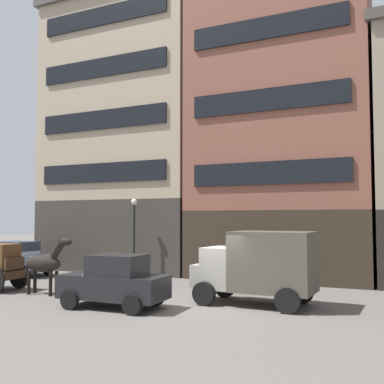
# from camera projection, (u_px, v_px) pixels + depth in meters

# --- Properties ---
(ground_plane) EXTENTS (120.00, 120.00, 0.00)m
(ground_plane) POSITION_uv_depth(u_px,v_px,m) (210.00, 306.00, 15.75)
(ground_plane) COLOR #605B56
(building_far_left) EXTENTS (10.39, 5.83, 16.83)m
(building_far_left) POSITION_uv_depth(u_px,v_px,m) (128.00, 132.00, 28.08)
(building_far_left) COLOR #38332D
(building_far_left) RESTS_ON ground_plane
(building_center_left) EXTENTS (9.64, 5.83, 18.17)m
(building_center_left) POSITION_uv_depth(u_px,v_px,m) (281.00, 106.00, 24.08)
(building_center_left) COLOR #33281E
(building_center_left) RESTS_ON ground_plane
(draft_horse) EXTENTS (2.35, 0.67, 2.30)m
(draft_horse) POSITION_uv_depth(u_px,v_px,m) (45.00, 263.00, 18.22)
(draft_horse) COLOR black
(draft_horse) RESTS_ON ground_plane
(delivery_truck_near) EXTENTS (4.41, 2.28, 2.62)m
(delivery_truck_near) POSITION_uv_depth(u_px,v_px,m) (257.00, 265.00, 16.02)
(delivery_truck_near) COLOR gray
(delivery_truck_near) RESTS_ON ground_plane
(sedan_dark) EXTENTS (3.78, 2.01, 1.83)m
(sedan_dark) POSITION_uv_depth(u_px,v_px,m) (115.00, 281.00, 15.51)
(sedan_dark) COLOR black
(sedan_dark) RESTS_ON ground_plane
(sedan_light) EXTENTS (3.86, 2.19, 1.83)m
(sedan_light) POSITION_uv_depth(u_px,v_px,m) (20.00, 258.00, 24.38)
(sedan_light) COLOR #333847
(sedan_light) RESTS_ON ground_plane
(streetlamp_curbside) EXTENTS (0.32, 0.32, 4.12)m
(streetlamp_curbside) POSITION_uv_depth(u_px,v_px,m) (134.00, 226.00, 23.58)
(streetlamp_curbside) COLOR black
(streetlamp_curbside) RESTS_ON ground_plane
(fire_hydrant_curbside) EXTENTS (0.24, 0.24, 0.83)m
(fire_hydrant_curbside) POSITION_uv_depth(u_px,v_px,m) (280.00, 280.00, 19.40)
(fire_hydrant_curbside) COLOR maroon
(fire_hydrant_curbside) RESTS_ON ground_plane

